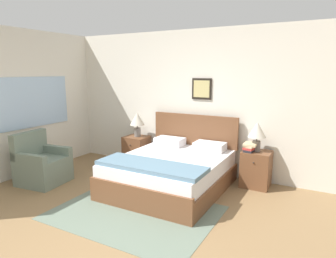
{
  "coord_description": "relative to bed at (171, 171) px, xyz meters",
  "views": [
    {
      "loc": [
        2.08,
        -2.23,
        1.87
      ],
      "look_at": [
        0.02,
        1.55,
        1.03
      ],
      "focal_mm": 32.0,
      "sensor_mm": 36.0,
      "label": 1
    }
  ],
  "objects": [
    {
      "name": "wall_back",
      "position": [
        0.07,
        1.02,
        1.01
      ],
      "size": [
        7.84,
        0.09,
        2.6
      ],
      "color": "silver",
      "rests_on": "ground_plane"
    },
    {
      "name": "book_slim_near_top",
      "position": [
        1.08,
        0.7,
        0.42
      ],
      "size": [
        0.2,
        0.25,
        0.04
      ],
      "rotation": [
        0.0,
        0.0,
        0.01
      ],
      "color": "beige",
      "rests_on": "book_novel_upper"
    },
    {
      "name": "book_hardcover_middle",
      "position": [
        1.08,
        0.7,
        0.36
      ],
      "size": [
        0.2,
        0.29,
        0.04
      ],
      "rotation": [
        0.0,
        0.0,
        -0.2
      ],
      "color": "#B7332D",
      "rests_on": "book_thick_bottom"
    },
    {
      "name": "book_novel_upper",
      "position": [
        1.08,
        0.7,
        0.39
      ],
      "size": [
        0.18,
        0.26,
        0.03
      ],
      "rotation": [
        0.0,
        0.0,
        -0.17
      ],
      "color": "beige",
      "rests_on": "book_hardcover_middle"
    },
    {
      "name": "ground_plane",
      "position": [
        0.06,
        -1.82,
        -0.29
      ],
      "size": [
        16.0,
        16.0,
        0.0
      ],
      "primitive_type": "plane",
      "color": "olive"
    },
    {
      "name": "nightstand_by_door",
      "position": [
        1.18,
        0.74,
        0.0
      ],
      "size": [
        0.45,
        0.44,
        0.59
      ],
      "color": "brown",
      "rests_on": "ground_plane"
    },
    {
      "name": "nightstand_near_window",
      "position": [
        -1.18,
        0.74,
        0.0
      ],
      "size": [
        0.45,
        0.44,
        0.59
      ],
      "color": "brown",
      "rests_on": "ground_plane"
    },
    {
      "name": "bed",
      "position": [
        0.0,
        0.0,
        0.0
      ],
      "size": [
        1.63,
        1.92,
        1.09
      ],
      "color": "brown",
      "rests_on": "ground_plane"
    },
    {
      "name": "table_lamp_near_window",
      "position": [
        -1.16,
        0.75,
        0.62
      ],
      "size": [
        0.29,
        0.29,
        0.48
      ],
      "color": "slate",
      "rests_on": "nightstand_near_window"
    },
    {
      "name": "wall_left",
      "position": [
        -2.68,
        -0.41,
        1.01
      ],
      "size": [
        0.08,
        5.21,
        2.6
      ],
      "color": "silver",
      "rests_on": "ground_plane"
    },
    {
      "name": "table_lamp_by_door",
      "position": [
        1.16,
        0.75,
        0.62
      ],
      "size": [
        0.29,
        0.29,
        0.48
      ],
      "color": "slate",
      "rests_on": "nightstand_by_door"
    },
    {
      "name": "area_rug_main",
      "position": [
        -0.03,
        -1.0,
        -0.29
      ],
      "size": [
        2.12,
        1.56,
        0.01
      ],
      "color": "slate",
      "rests_on": "ground_plane"
    },
    {
      "name": "armchair",
      "position": [
        -2.04,
        -0.82,
        0.01
      ],
      "size": [
        0.75,
        0.76,
        0.86
      ],
      "rotation": [
        0.0,
        0.0,
        -1.46
      ],
      "color": "slate",
      "rests_on": "ground_plane"
    },
    {
      "name": "book_thick_bottom",
      "position": [
        1.08,
        0.7,
        0.32
      ],
      "size": [
        0.18,
        0.29,
        0.04
      ],
      "rotation": [
        0.0,
        0.0,
        -0.14
      ],
      "color": "#232328",
      "rests_on": "nightstand_by_door"
    }
  ]
}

